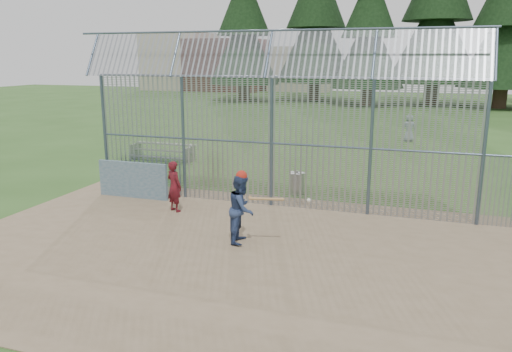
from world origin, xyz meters
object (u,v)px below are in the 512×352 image
(batter, at_px, (242,209))
(trash_can, at_px, (297,183))
(dugout_wall, at_px, (133,180))
(onlooker, at_px, (174,186))
(bleacher, at_px, (162,151))

(batter, bearing_deg, trash_can, -9.00)
(dugout_wall, bearing_deg, onlooker, -24.68)
(dugout_wall, relative_size, trash_can, 3.05)
(onlooker, height_order, trash_can, onlooker)
(dugout_wall, distance_m, bleacher, 6.28)
(dugout_wall, relative_size, batter, 1.44)
(onlooker, xyz_separation_m, bleacher, (-4.17, 6.82, -0.38))
(bleacher, bearing_deg, onlooker, -58.58)
(dugout_wall, height_order, batter, batter)
(bleacher, bearing_deg, dugout_wall, -69.92)
(onlooker, relative_size, bleacher, 0.52)
(trash_can, bearing_deg, onlooker, -133.67)
(onlooker, height_order, bleacher, onlooker)
(trash_can, xyz_separation_m, bleacher, (-7.18, 3.66, 0.03))
(onlooker, bearing_deg, bleacher, -33.98)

